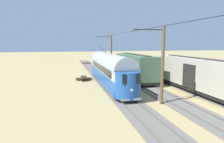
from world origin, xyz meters
name	(u,v)px	position (x,y,z in m)	size (l,w,h in m)	color
ground_plane	(144,86)	(0.00, 0.00, 0.00)	(220.00, 220.00, 0.00)	tan
track_streetcar_siding	(173,83)	(-4.50, -0.31, 0.05)	(2.80, 80.00, 0.18)	#666059
track_adjacent_siding	(143,85)	(0.00, -0.31, 0.05)	(2.80, 80.00, 0.18)	#666059
track_third_siding	(111,86)	(4.50, -0.31, 0.05)	(2.80, 80.00, 0.18)	#666059
vintage_streetcar	(109,69)	(4.50, -1.53, 2.27)	(2.65, 18.46, 4.95)	#1E4C93
boxcar_adjacent	(200,74)	(-4.50, 5.23, 2.17)	(2.96, 14.76, 3.85)	#B2A893
boxcar_far_siding	(135,66)	(0.00, -3.78, 2.16)	(2.96, 11.22, 3.85)	#4C6B4C
catenary_pole_foreground	(111,53)	(1.71, -12.47, 3.80)	(3.10, 0.28, 7.24)	brown
catenary_pole_mid_near	(162,64)	(1.71, 7.89, 3.80)	(3.10, 0.28, 7.24)	brown
overhead_wire_run	(131,32)	(4.44, 7.09, 6.70)	(2.89, 44.71, 0.18)	black
spare_tie_stack	(84,79)	(7.57, -5.75, 0.27)	(2.40, 2.40, 0.54)	#382819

